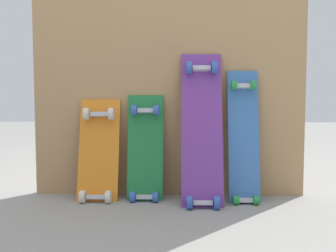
% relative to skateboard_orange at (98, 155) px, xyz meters
% --- Properties ---
extents(ground_plane, '(12.00, 12.00, 0.00)m').
position_rel_skateboard_orange_xyz_m(ground_plane, '(0.38, 0.05, -0.24)').
color(ground_plane, gray).
extents(plywood_wall_panel, '(1.53, 0.04, 1.57)m').
position_rel_skateboard_orange_xyz_m(plywood_wall_panel, '(0.38, 0.12, 0.54)').
color(plywood_wall_panel, tan).
rests_on(plywood_wall_panel, ground).
extents(skateboard_orange, '(0.22, 0.23, 0.61)m').
position_rel_skateboard_orange_xyz_m(skateboard_orange, '(0.00, 0.00, 0.00)').
color(skateboard_orange, orange).
rests_on(skateboard_orange, ground).
extents(skateboard_green, '(0.20, 0.19, 0.64)m').
position_rel_skateboard_orange_xyz_m(skateboard_green, '(0.25, 0.02, 0.01)').
color(skateboard_green, '#1E7238').
rests_on(skateboard_green, ground).
extents(skateboard_purple, '(0.22, 0.33, 0.86)m').
position_rel_skateboard_orange_xyz_m(skateboard_purple, '(0.56, -0.05, 0.12)').
color(skateboard_purple, '#6B338C').
rests_on(skateboard_purple, ground).
extents(skateboard_blue, '(0.17, 0.23, 0.78)m').
position_rel_skateboard_orange_xyz_m(skateboard_blue, '(0.79, 0.00, 0.07)').
color(skateboard_blue, '#386BAD').
rests_on(skateboard_blue, ground).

